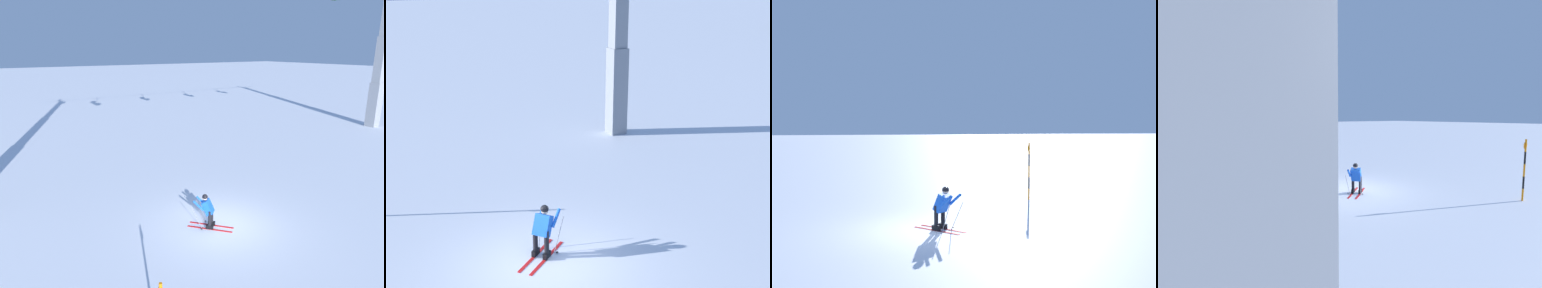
# 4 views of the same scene
# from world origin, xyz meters

# --- Properties ---
(ground_plane) EXTENTS (260.00, 260.00, 0.00)m
(ground_plane) POSITION_xyz_m (0.00, 0.00, 0.00)
(ground_plane) COLOR white
(skier_carving_main) EXTENTS (1.50, 1.62, 1.49)m
(skier_carving_main) POSITION_xyz_m (-0.56, 0.16, 0.77)
(skier_carving_main) COLOR red
(skier_carving_main) RESTS_ON ground_plane
(lift_tower_near) EXTENTS (0.75, 2.97, 12.26)m
(lift_tower_near) POSITION_xyz_m (-9.11, 7.06, 5.13)
(lift_tower_near) COLOR gray
(lift_tower_near) RESTS_ON ground_plane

